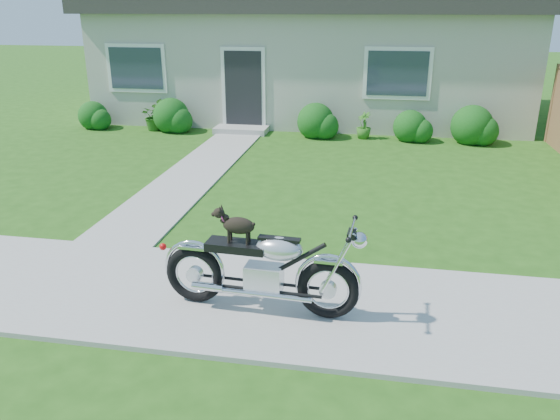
# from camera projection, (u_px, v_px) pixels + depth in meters

# --- Properties ---
(ground) EXTENTS (80.00, 80.00, 0.00)m
(ground) POSITION_uv_depth(u_px,v_px,m) (187.00, 294.00, 6.43)
(ground) COLOR #235114
(ground) RESTS_ON ground
(sidewalk) EXTENTS (24.00, 2.20, 0.04)m
(sidewalk) POSITION_uv_depth(u_px,v_px,m) (187.00, 292.00, 6.42)
(sidewalk) COLOR #9E9B93
(sidewalk) RESTS_ON ground
(walkway) EXTENTS (1.20, 8.00, 0.03)m
(walkway) POSITION_uv_depth(u_px,v_px,m) (199.00, 170.00, 11.29)
(walkway) COLOR #9E9B93
(walkway) RESTS_ON ground
(house) EXTENTS (12.60, 7.03, 4.50)m
(house) POSITION_uv_depth(u_px,v_px,m) (314.00, 42.00, 16.74)
(house) COLOR beige
(house) RESTS_ON ground
(shrub_row) EXTENTS (10.97, 1.02, 1.02)m
(shrub_row) POSITION_uv_depth(u_px,v_px,m) (302.00, 121.00, 14.10)
(shrub_row) COLOR #144E14
(shrub_row) RESTS_ON ground
(potted_plant_left) EXTENTS (0.90, 0.94, 0.80)m
(potted_plant_left) POSITION_uv_depth(u_px,v_px,m) (153.00, 115.00, 14.83)
(potted_plant_left) COLOR #235516
(potted_plant_left) RESTS_ON ground
(potted_plant_right) EXTENTS (0.54, 0.54, 0.68)m
(potted_plant_right) POSITION_uv_depth(u_px,v_px,m) (364.00, 125.00, 13.90)
(potted_plant_right) COLOR #30701E
(potted_plant_right) RESTS_ON ground
(motorcycle_with_dog) EXTENTS (2.22, 0.60, 1.15)m
(motorcycle_with_dog) POSITION_uv_depth(u_px,v_px,m) (263.00, 268.00, 5.85)
(motorcycle_with_dog) COLOR black
(motorcycle_with_dog) RESTS_ON sidewalk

